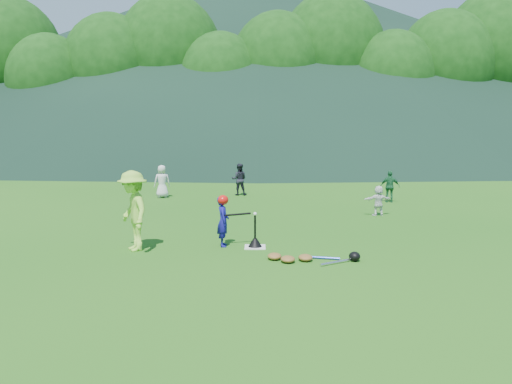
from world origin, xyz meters
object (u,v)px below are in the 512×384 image
(home_plate, at_px, (255,247))
(batter_child, at_px, (223,221))
(batting_tee, at_px, (255,242))
(fielder_c, at_px, (390,187))
(fielder_d, at_px, (378,201))
(adult_coach, at_px, (133,211))
(fielder_a, at_px, (162,181))
(fielder_b, at_px, (239,179))
(equipment_pile, at_px, (306,258))

(home_plate, height_order, batter_child, batter_child)
(batting_tee, bearing_deg, fielder_c, 55.64)
(fielder_d, height_order, batting_tee, fielder_d)
(adult_coach, relative_size, batting_tee, 2.49)
(home_plate, xyz_separation_m, batter_child, (-0.70, 0.12, 0.54))
(adult_coach, bearing_deg, fielder_a, 156.30)
(fielder_d, bearing_deg, fielder_c, -121.37)
(adult_coach, xyz_separation_m, fielder_b, (1.85, 8.97, -0.23))
(fielder_b, height_order, batting_tee, fielder_b)
(fielder_b, bearing_deg, fielder_a, 15.80)
(batter_child, height_order, fielder_a, fielder_a)
(batter_child, distance_m, fielder_a, 8.36)
(adult_coach, distance_m, batting_tee, 2.67)
(home_plate, relative_size, batter_child, 0.41)
(home_plate, bearing_deg, equipment_pile, -48.21)
(fielder_c, bearing_deg, fielder_d, 79.38)
(fielder_b, relative_size, batting_tee, 1.82)
(adult_coach, xyz_separation_m, equipment_pile, (3.55, -0.85, -0.78))
(fielder_d, bearing_deg, fielder_b, -57.43)
(adult_coach, xyz_separation_m, batting_tee, (2.56, 0.27, -0.72))
(batter_child, bearing_deg, batting_tee, -106.04)
(fielder_c, xyz_separation_m, fielder_d, (-1.05, -2.74, -0.11))
(fielder_a, height_order, fielder_c, fielder_a)
(fielder_b, bearing_deg, fielder_d, 134.53)
(batting_tee, bearing_deg, batter_child, 170.31)
(equipment_pile, bearing_deg, fielder_a, 116.65)
(adult_coach, xyz_separation_m, fielder_c, (7.22, 7.09, -0.29))
(batter_child, bearing_deg, fielder_a, 13.70)
(fielder_a, distance_m, fielder_c, 8.31)
(batting_tee, distance_m, equipment_pile, 1.49)
(fielder_d, bearing_deg, equipment_pile, 52.74)
(batting_tee, bearing_deg, equipment_pile, -48.21)
(adult_coach, bearing_deg, fielder_d, 94.45)
(fielder_c, distance_m, equipment_pile, 8.75)
(batter_child, bearing_deg, adult_coach, 95.39)
(fielder_b, distance_m, batting_tee, 8.75)
(home_plate, bearing_deg, batting_tee, 0.00)
(fielder_a, height_order, equipment_pile, fielder_a)
(fielder_a, xyz_separation_m, equipment_pile, (4.56, -9.09, -0.55))
(batter_child, xyz_separation_m, fielder_c, (5.36, 6.70, 0.01))
(home_plate, relative_size, fielder_a, 0.37)
(batter_child, bearing_deg, fielder_c, -45.02)
(batter_child, relative_size, fielder_b, 0.89)
(fielder_a, bearing_deg, fielder_d, 134.28)
(batter_child, xyz_separation_m, fielder_d, (4.31, 3.96, -0.10))
(batter_child, distance_m, adult_coach, 1.92)
(fielder_b, height_order, fielder_d, fielder_b)
(fielder_b, xyz_separation_m, fielder_c, (5.37, -1.89, -0.06))
(home_plate, bearing_deg, fielder_a, 114.10)
(home_plate, relative_size, batting_tee, 0.66)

